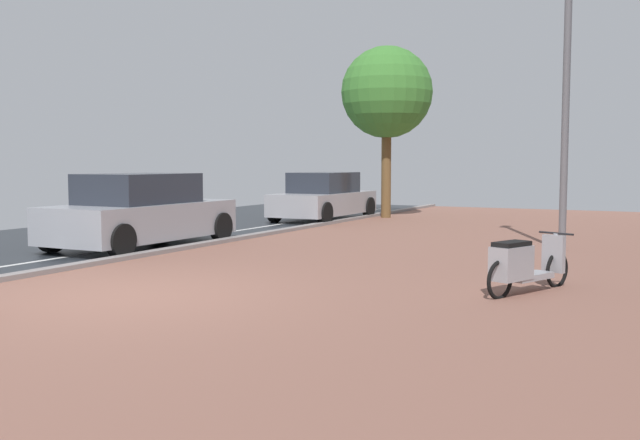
{
  "coord_description": "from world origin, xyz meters",
  "views": [
    {
      "loc": [
        6.34,
        -6.93,
        1.71
      ],
      "look_at": [
        2.22,
        1.18,
        0.98
      ],
      "focal_mm": 40.11,
      "sensor_mm": 36.0,
      "label": 1
    }
  ],
  "objects_px": {
    "scooter_mid": "(522,265)",
    "street_tree": "(387,93)",
    "parked_car_far": "(324,198)",
    "lamp_post": "(567,66)",
    "parked_car_near": "(141,212)"
  },
  "relations": [
    {
      "from": "parked_car_far",
      "to": "scooter_mid",
      "type": "bearing_deg",
      "value": -51.35
    },
    {
      "from": "parked_car_far",
      "to": "street_tree",
      "type": "distance_m",
      "value": 3.78
    },
    {
      "from": "scooter_mid",
      "to": "street_tree",
      "type": "distance_m",
      "value": 13.36
    },
    {
      "from": "scooter_mid",
      "to": "street_tree",
      "type": "bearing_deg",
      "value": 119.57
    },
    {
      "from": "lamp_post",
      "to": "parked_car_far",
      "type": "bearing_deg",
      "value": 148.19
    },
    {
      "from": "parked_car_near",
      "to": "lamp_post",
      "type": "height_order",
      "value": "lamp_post"
    },
    {
      "from": "parked_car_near",
      "to": "lamp_post",
      "type": "bearing_deg",
      "value": 22.25
    },
    {
      "from": "parked_car_near",
      "to": "parked_car_far",
      "type": "height_order",
      "value": "parked_car_near"
    },
    {
      "from": "parked_car_far",
      "to": "street_tree",
      "type": "bearing_deg",
      "value": 47.35
    },
    {
      "from": "lamp_post",
      "to": "street_tree",
      "type": "distance_m",
      "value": 8.73
    },
    {
      "from": "street_tree",
      "to": "scooter_mid",
      "type": "bearing_deg",
      "value": -60.43
    },
    {
      "from": "scooter_mid",
      "to": "parked_car_far",
      "type": "bearing_deg",
      "value": 128.65
    },
    {
      "from": "parked_car_far",
      "to": "street_tree",
      "type": "relative_size",
      "value": 0.78
    },
    {
      "from": "scooter_mid",
      "to": "lamp_post",
      "type": "relative_size",
      "value": 0.27
    },
    {
      "from": "scooter_mid",
      "to": "lamp_post",
      "type": "bearing_deg",
      "value": 92.6
    }
  ]
}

